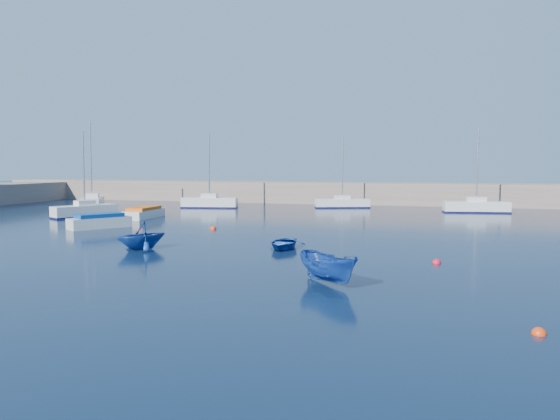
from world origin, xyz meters
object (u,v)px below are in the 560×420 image
(sailboat_5, at_px, (210,202))
(dinghy_center, at_px, (284,243))
(dinghy_left, at_px, (141,235))
(dinghy_right, at_px, (329,268))
(sailboat_3, at_px, (85,210))
(sailboat_7, at_px, (476,206))
(sailboat_6, at_px, (342,203))
(motorboat_2, at_px, (144,213))
(motorboat_1, at_px, (100,221))
(sailboat_4, at_px, (92,202))

(sailboat_5, bearing_deg, dinghy_center, -159.75)
(dinghy_left, distance_m, dinghy_right, 13.44)
(sailboat_3, xyz_separation_m, dinghy_left, (14.80, -15.51, 0.19))
(sailboat_7, bearing_deg, sailboat_6, 72.29)
(sailboat_3, distance_m, motorboat_2, 5.74)
(sailboat_7, height_order, dinghy_right, sailboat_7)
(sailboat_7, bearing_deg, dinghy_center, 147.61)
(sailboat_3, distance_m, dinghy_left, 21.44)
(sailboat_5, relative_size, dinghy_left, 2.71)
(sailboat_3, distance_m, dinghy_right, 34.38)
(dinghy_left, bearing_deg, dinghy_right, 5.88)
(sailboat_6, height_order, motorboat_1, sailboat_6)
(sailboat_6, height_order, sailboat_7, sailboat_7)
(sailboat_3, xyz_separation_m, motorboat_1, (6.40, -7.16, -0.08))
(sailboat_5, height_order, motorboat_1, sailboat_5)
(sailboat_5, distance_m, sailboat_6, 14.79)
(sailboat_6, distance_m, sailboat_7, 14.10)
(sailboat_3, xyz_separation_m, dinghy_right, (26.83, -21.50, 0.05))
(dinghy_left, bearing_deg, motorboat_2, 151.71)
(dinghy_left, bearing_deg, sailboat_6, 111.54)
(sailboat_6, bearing_deg, motorboat_1, 129.51)
(sailboat_7, xyz_separation_m, motorboat_2, (-29.24, -14.15, -0.15))
(sailboat_4, bearing_deg, motorboat_1, -83.06)
(sailboat_3, bearing_deg, dinghy_right, -9.49)
(sailboat_6, distance_m, dinghy_left, 33.15)
(dinghy_left, bearing_deg, dinghy_center, 49.42)
(sailboat_4, distance_m, motorboat_2, 14.54)
(sailboat_6, relative_size, motorboat_2, 1.58)
(sailboat_6, xyz_separation_m, dinghy_right, (5.82, -38.55, 0.11))
(sailboat_3, xyz_separation_m, dinghy_center, (22.60, -13.11, -0.29))
(sailboat_4, height_order, motorboat_1, sailboat_4)
(sailboat_6, height_order, dinghy_center, sailboat_6)
(sailboat_7, distance_m, motorboat_2, 32.48)
(sailboat_5, height_order, dinghy_left, sailboat_5)
(motorboat_2, height_order, dinghy_center, motorboat_2)
(sailboat_3, relative_size, motorboat_1, 1.67)
(sailboat_3, xyz_separation_m, motorboat_2, (5.70, 0.67, -0.13))
(sailboat_5, distance_m, dinghy_left, 29.55)
(sailboat_3, bearing_deg, sailboat_6, 68.28)
(sailboat_6, bearing_deg, sailboat_4, 86.35)
(sailboat_4, bearing_deg, dinghy_left, -79.84)
(sailboat_3, height_order, motorboat_2, sailboat_3)
(sailboat_6, distance_m, dinghy_right, 38.99)
(dinghy_left, bearing_deg, sailboat_3, 166.01)
(dinghy_left, bearing_deg, motorboat_1, 167.54)
(sailboat_3, bearing_deg, dinghy_left, -17.12)
(motorboat_2, bearing_deg, sailboat_5, 83.30)
(sailboat_3, height_order, sailboat_7, sailboat_7)
(sailboat_5, height_order, sailboat_7, sailboat_7)
(sailboat_7, xyz_separation_m, dinghy_right, (-8.10, -36.31, 0.03))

